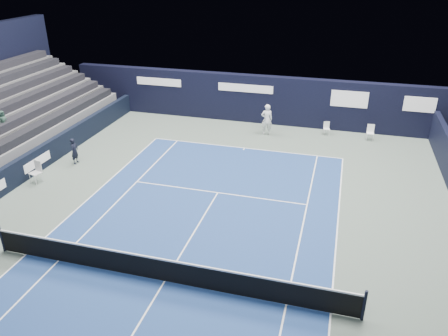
% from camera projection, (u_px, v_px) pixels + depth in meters
% --- Properties ---
extents(ground, '(48.00, 48.00, 0.00)m').
position_uv_depth(ground, '(185.00, 247.00, 16.45)').
color(ground, '#4E5C53').
rests_on(ground, ground).
extents(court_surface, '(10.97, 23.77, 0.01)m').
position_uv_depth(court_surface, '(165.00, 281.00, 14.71)').
color(court_surface, navy).
rests_on(court_surface, ground).
extents(folding_chair_back_a, '(0.42, 0.42, 0.81)m').
position_uv_depth(folding_chair_back_a, '(327.00, 127.00, 26.80)').
color(folding_chair_back_a, silver).
rests_on(folding_chair_back_a, ground).
extents(folding_chair_back_b, '(0.42, 0.41, 0.94)m').
position_uv_depth(folding_chair_back_b, '(370.00, 131.00, 25.97)').
color(folding_chair_back_b, white).
rests_on(folding_chair_back_b, ground).
extents(line_judge_chair, '(0.59, 0.58, 1.09)m').
position_uv_depth(line_judge_chair, '(37.00, 170.00, 21.02)').
color(line_judge_chair, silver).
rests_on(line_judge_chair, ground).
extents(line_judge, '(0.34, 0.51, 1.39)m').
position_uv_depth(line_judge, '(75.00, 151.00, 22.91)').
color(line_judge, black).
rests_on(line_judge, ground).
extents(court_markings, '(11.03, 23.83, 0.00)m').
position_uv_depth(court_markings, '(165.00, 281.00, 14.71)').
color(court_markings, white).
rests_on(court_markings, court_surface).
extents(tennis_net, '(12.90, 0.10, 1.10)m').
position_uv_depth(tennis_net, '(164.00, 269.00, 14.49)').
color(tennis_net, black).
rests_on(tennis_net, ground).
extents(back_sponsor_wall, '(26.00, 0.63, 3.10)m').
position_uv_depth(back_sponsor_wall, '(261.00, 99.00, 28.35)').
color(back_sponsor_wall, black).
rests_on(back_sponsor_wall, ground).
extents(side_barrier_left, '(0.33, 22.00, 1.20)m').
position_uv_depth(side_barrier_left, '(34.00, 162.00, 21.93)').
color(side_barrier_left, black).
rests_on(side_barrier_left, ground).
extents(tennis_player, '(0.81, 0.95, 1.92)m').
position_uv_depth(tennis_player, '(267.00, 119.00, 26.59)').
color(tennis_player, white).
rests_on(tennis_player, ground).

